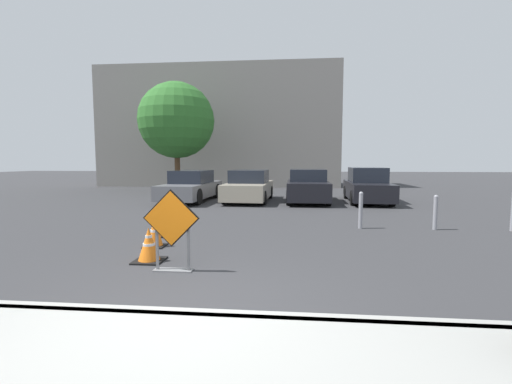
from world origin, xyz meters
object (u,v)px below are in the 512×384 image
object	(u,v)px
parked_car_nearest	(191,187)
parked_car_fourth	(367,186)
traffic_cone_nearest	(149,245)
bollard_nearest	(361,209)
parked_car_third	(308,187)
bollard_second	(435,211)
traffic_cone_third	(162,224)
parked_car_second	(249,187)
traffic_cone_second	(155,231)
road_closed_sign	(171,227)

from	to	relation	value
parked_car_nearest	parked_car_fourth	bearing A→B (deg)	-174.26
traffic_cone_nearest	bollard_nearest	xyz separation A→B (m)	(4.56, 3.56, 0.23)
parked_car_third	parked_car_fourth	world-z (taller)	parked_car_fourth
bollard_second	traffic_cone_third	bearing A→B (deg)	-168.17
parked_car_second	bollard_nearest	xyz separation A→B (m)	(3.80, -6.20, -0.12)
traffic_cone_third	parked_car_nearest	distance (m)	7.66
traffic_cone_second	parked_car_nearest	distance (m)	8.68
road_closed_sign	traffic_cone_nearest	world-z (taller)	road_closed_sign
road_closed_sign	traffic_cone_second	distance (m)	1.91
road_closed_sign	parked_car_second	bearing A→B (deg)	89.25
traffic_cone_second	parked_car_second	world-z (taller)	parked_car_second
road_closed_sign	parked_car_nearest	xyz separation A→B (m)	(-2.56, 10.13, -0.10)
parked_car_nearest	bollard_second	bearing A→B (deg)	148.08
parked_car_fourth	bollard_second	xyz separation A→B (m)	(0.38, -6.35, -0.21)
traffic_cone_third	parked_car_nearest	world-z (taller)	parked_car_nearest
parked_car_nearest	parked_car_third	world-z (taller)	parked_car_third
parked_car_second	parked_car_fourth	size ratio (longest dim) A/B	0.98
parked_car_third	bollard_second	distance (m)	6.83
bollard_nearest	parked_car_third	bearing A→B (deg)	100.25
parked_car_fourth	traffic_cone_nearest	bearing A→B (deg)	61.73
road_closed_sign	parked_car_second	distance (m)	10.29
traffic_cone_third	parked_car_nearest	bearing A→B (deg)	100.58
parked_car_nearest	parked_car_fourth	world-z (taller)	parked_car_fourth
traffic_cone_second	traffic_cone_third	bearing A→B (deg)	102.35
traffic_cone_nearest	parked_car_fourth	size ratio (longest dim) A/B	0.14
parked_car_third	parked_car_fourth	bearing A→B (deg)	-173.17
bollard_nearest	bollard_second	world-z (taller)	bollard_nearest
parked_car_third	parked_car_fourth	distance (m)	2.71
traffic_cone_third	parked_car_third	world-z (taller)	parked_car_third
road_closed_sign	traffic_cone_second	size ratio (longest dim) A/B	2.00
traffic_cone_nearest	parked_car_nearest	xyz separation A→B (m)	(-1.94, 9.60, 0.36)
bollard_nearest	bollard_second	bearing A→B (deg)	0.00
parked_car_nearest	parked_car_fourth	xyz separation A→B (m)	(8.10, 0.31, 0.05)
parked_car_second	road_closed_sign	bearing A→B (deg)	92.35
parked_car_second	bollard_nearest	size ratio (longest dim) A/B	4.28
parked_car_nearest	bollard_second	world-z (taller)	parked_car_nearest
traffic_cone_nearest	bollard_nearest	distance (m)	5.79
road_closed_sign	bollard_nearest	bearing A→B (deg)	46.12
parked_car_third	bollard_second	size ratio (longest dim) A/B	4.34
parked_car_second	parked_car_third	world-z (taller)	parked_car_third
parked_car_second	traffic_cone_third	bearing A→B (deg)	83.52
traffic_cone_second	road_closed_sign	bearing A→B (deg)	-59.69
bollard_second	traffic_cone_nearest	bearing A→B (deg)	-151.42
road_closed_sign	traffic_cone_second	world-z (taller)	road_closed_sign
traffic_cone_nearest	parked_car_nearest	size ratio (longest dim) A/B	0.13
parked_car_third	bollard_nearest	world-z (taller)	parked_car_third
traffic_cone_second	parked_car_nearest	size ratio (longest dim) A/B	0.15
bollard_nearest	parked_car_fourth	bearing A→B (deg)	75.87
traffic_cone_second	traffic_cone_third	xyz separation A→B (m)	(-0.22, 1.00, -0.03)
parked_car_second	bollard_second	distance (m)	8.47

